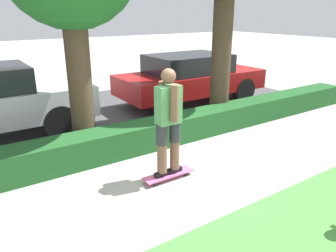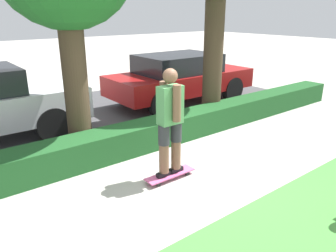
% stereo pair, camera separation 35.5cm
% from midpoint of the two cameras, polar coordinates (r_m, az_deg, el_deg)
% --- Properties ---
extents(ground_plane, '(60.00, 60.00, 0.00)m').
position_cam_midpoint_polar(ground_plane, '(5.41, 3.21, -9.21)').
color(ground_plane, '#ADA89E').
extents(street_asphalt, '(12.68, 5.00, 0.01)m').
position_cam_midpoint_polar(street_asphalt, '(8.77, -15.06, 1.56)').
color(street_asphalt, '#474749').
rests_on(street_asphalt, ground_plane).
extents(hedge_row, '(12.68, 0.60, 0.53)m').
position_cam_midpoint_polar(hedge_row, '(6.48, -6.05, -1.74)').
color(hedge_row, '#1E5123').
rests_on(hedge_row, ground_plane).
extents(skateboard, '(0.88, 0.24, 0.09)m').
position_cam_midpoint_polar(skateboard, '(5.38, -1.56, -8.48)').
color(skateboard, '#DB5B93').
rests_on(skateboard, ground_plane).
extents(skater_person, '(0.50, 0.44, 1.72)m').
position_cam_midpoint_polar(skater_person, '(5.02, -1.66, 0.97)').
color(skater_person, black).
rests_on(skater_person, skateboard).
extents(parked_car_middle, '(4.35, 1.85, 1.43)m').
position_cam_midpoint_polar(parked_car_middle, '(9.65, 1.06, 8.52)').
color(parked_car_middle, maroon).
rests_on(parked_car_middle, ground_plane).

